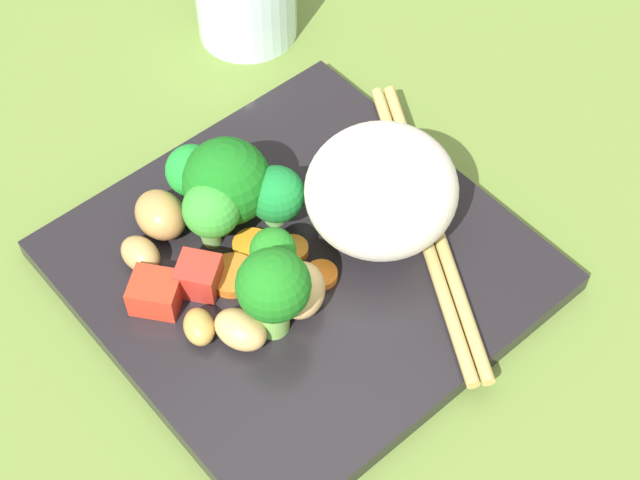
# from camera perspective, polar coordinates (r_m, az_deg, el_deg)

# --- Properties ---
(ground_plane) EXTENTS (1.10, 1.10, 0.02)m
(ground_plane) POSITION_cam_1_polar(r_m,az_deg,el_deg) (0.65, -1.14, -2.37)
(ground_plane) COLOR olive
(square_plate) EXTENTS (0.28, 0.28, 0.01)m
(square_plate) POSITION_cam_1_polar(r_m,az_deg,el_deg) (0.64, -1.17, -1.50)
(square_plate) COLOR black
(square_plate) RESTS_ON ground_plane
(rice_mound) EXTENTS (0.13, 0.13, 0.08)m
(rice_mound) POSITION_cam_1_polar(r_m,az_deg,el_deg) (0.62, 3.64, 2.92)
(rice_mound) COLOR white
(rice_mound) RESTS_ON square_plate
(broccoli_floret_0) EXTENTS (0.04, 0.04, 0.06)m
(broccoli_floret_0) POSITION_cam_1_polar(r_m,az_deg,el_deg) (0.62, -6.43, 1.73)
(broccoli_floret_0) COLOR #84C060
(broccoli_floret_0) RESTS_ON square_plate
(broccoli_floret_1) EXTENTS (0.03, 0.03, 0.05)m
(broccoli_floret_1) POSITION_cam_1_polar(r_m,az_deg,el_deg) (0.60, -2.64, -0.89)
(broccoli_floret_1) COLOR #67B045
(broccoli_floret_1) RESTS_ON square_plate
(broccoli_floret_2) EXTENTS (0.06, 0.06, 0.07)m
(broccoli_floret_2) POSITION_cam_1_polar(r_m,az_deg,el_deg) (0.63, -5.52, 3.40)
(broccoli_floret_2) COLOR olive
(broccoli_floret_2) RESTS_ON square_plate
(broccoli_floret_3) EXTENTS (0.05, 0.05, 0.07)m
(broccoli_floret_3) POSITION_cam_1_polar(r_m,az_deg,el_deg) (0.57, -2.78, -2.88)
(broccoli_floret_3) COLOR #7AB950
(broccoli_floret_3) RESTS_ON square_plate
(broccoli_floret_4) EXTENTS (0.04, 0.04, 0.05)m
(broccoli_floret_4) POSITION_cam_1_polar(r_m,az_deg,el_deg) (0.64, -7.55, 3.97)
(broccoli_floret_4) COLOR #7EC056
(broccoli_floret_4) RESTS_ON square_plate
(broccoli_floret_5) EXTENTS (0.04, 0.04, 0.05)m
(broccoli_floret_5) POSITION_cam_1_polar(r_m,az_deg,el_deg) (0.63, -2.61, 2.65)
(broccoli_floret_5) COLOR #75BC60
(broccoli_floret_5) RESTS_ON square_plate
(carrot_slice_0) EXTENTS (0.04, 0.04, 0.00)m
(carrot_slice_0) POSITION_cam_1_polar(r_m,az_deg,el_deg) (0.64, -4.02, -0.30)
(carrot_slice_0) COLOR orange
(carrot_slice_0) RESTS_ON square_plate
(carrot_slice_1) EXTENTS (0.04, 0.04, 0.01)m
(carrot_slice_1) POSITION_cam_1_polar(r_m,az_deg,el_deg) (0.62, -5.20, -2.09)
(carrot_slice_1) COLOR orange
(carrot_slice_1) RESTS_ON square_plate
(carrot_slice_2) EXTENTS (0.03, 0.03, 0.01)m
(carrot_slice_2) POSITION_cam_1_polar(r_m,az_deg,el_deg) (0.63, -1.63, -0.59)
(carrot_slice_2) COLOR orange
(carrot_slice_2) RESTS_ON square_plate
(carrot_slice_3) EXTENTS (0.03, 0.03, 0.01)m
(carrot_slice_3) POSITION_cam_1_polar(r_m,az_deg,el_deg) (0.62, 0.18, -1.99)
(carrot_slice_3) COLOR orange
(carrot_slice_3) RESTS_ON square_plate
(pepper_chunk_0) EXTENTS (0.04, 0.04, 0.02)m
(pepper_chunk_0) POSITION_cam_1_polar(r_m,az_deg,el_deg) (0.61, -9.67, -3.08)
(pepper_chunk_0) COLOR red
(pepper_chunk_0) RESTS_ON square_plate
(pepper_chunk_1) EXTENTS (0.04, 0.04, 0.02)m
(pepper_chunk_1) POSITION_cam_1_polar(r_m,az_deg,el_deg) (0.62, -7.17, -2.12)
(pepper_chunk_1) COLOR red
(pepper_chunk_1) RESTS_ON square_plate
(chicken_piece_0) EXTENTS (0.03, 0.02, 0.02)m
(chicken_piece_0) POSITION_cam_1_polar(r_m,az_deg,el_deg) (0.63, -10.54, -0.84)
(chicken_piece_0) COLOR tan
(chicken_piece_0) RESTS_ON square_plate
(chicken_piece_1) EXTENTS (0.04, 0.03, 0.03)m
(chicken_piece_1) POSITION_cam_1_polar(r_m,az_deg,el_deg) (0.64, -9.38, 1.47)
(chicken_piece_1) COLOR #B48147
(chicken_piece_1) RESTS_ON square_plate
(chicken_piece_2) EXTENTS (0.03, 0.03, 0.02)m
(chicken_piece_2) POSITION_cam_1_polar(r_m,az_deg,el_deg) (0.60, -7.22, -5.03)
(chicken_piece_2) COLOR #B59043
(chicken_piece_2) RESTS_ON square_plate
(chicken_piece_3) EXTENTS (0.05, 0.05, 0.03)m
(chicken_piece_3) POSITION_cam_1_polar(r_m,az_deg,el_deg) (0.60, -1.13, -2.98)
(chicken_piece_3) COLOR tan
(chicken_piece_3) RESTS_ON square_plate
(chicken_piece_4) EXTENTS (0.04, 0.03, 0.02)m
(chicken_piece_4) POSITION_cam_1_polar(r_m,az_deg,el_deg) (0.59, -4.71, -5.29)
(chicken_piece_4) COLOR tan
(chicken_piece_4) RESTS_ON square_plate
(chopstick_pair) EXTENTS (0.22, 0.15, 0.01)m
(chopstick_pair) POSITION_cam_1_polar(r_m,az_deg,el_deg) (0.65, 6.31, 1.12)
(chopstick_pair) COLOR tan
(chopstick_pair) RESTS_ON square_plate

